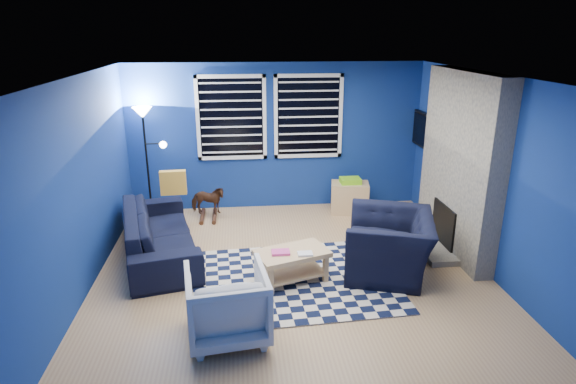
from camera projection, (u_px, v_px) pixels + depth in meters
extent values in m
plane|color=tan|center=(292.00, 271.00, 6.28)|extent=(5.00, 5.00, 0.00)
plane|color=white|center=(293.00, 76.00, 5.48)|extent=(5.00, 5.00, 0.00)
plane|color=navy|center=(276.00, 137.00, 8.24)|extent=(5.00, 0.00, 5.00)
plane|color=navy|center=(81.00, 187.00, 5.64)|extent=(0.00, 5.00, 5.00)
plane|color=navy|center=(487.00, 174.00, 6.13)|extent=(0.00, 5.00, 5.00)
cube|color=gray|center=(460.00, 164.00, 6.59)|extent=(0.26, 2.00, 2.50)
cube|color=black|center=(443.00, 225.00, 6.86)|extent=(0.04, 0.70, 0.60)
cube|color=gray|center=(433.00, 245.00, 6.95)|extent=(0.50, 1.20, 0.08)
cube|color=black|center=(231.00, 118.00, 8.03)|extent=(1.05, 0.02, 1.30)
cube|color=white|center=(230.00, 76.00, 7.81)|extent=(1.17, 0.05, 0.06)
cube|color=white|center=(233.00, 157.00, 8.24)|extent=(1.17, 0.05, 0.06)
cube|color=black|center=(308.00, 116.00, 8.16)|extent=(1.05, 0.02, 1.30)
cube|color=white|center=(309.00, 75.00, 7.94)|extent=(1.17, 0.05, 0.06)
cube|color=white|center=(308.00, 155.00, 8.37)|extent=(1.17, 0.05, 0.06)
cube|color=black|center=(426.00, 131.00, 7.96)|extent=(0.06, 1.00, 0.58)
cube|color=black|center=(424.00, 131.00, 7.96)|extent=(0.01, 0.92, 0.50)
cube|color=black|center=(294.00, 280.00, 6.06)|extent=(2.61, 2.14, 0.02)
imported|color=black|center=(159.00, 233.00, 6.65)|extent=(2.40, 1.36, 0.66)
imported|color=black|center=(389.00, 244.00, 6.15)|extent=(1.45, 1.35, 0.78)
imported|color=gray|center=(227.00, 304.00, 4.85)|extent=(0.89, 0.91, 0.75)
imported|color=#462616|center=(208.00, 200.00, 7.96)|extent=(0.36, 0.61, 0.49)
cube|color=tan|center=(292.00, 253.00, 5.92)|extent=(0.99, 0.76, 0.06)
cube|color=tan|center=(292.00, 273.00, 6.00)|extent=(0.89, 0.66, 0.03)
cube|color=#C73987|center=(281.00, 252.00, 5.84)|extent=(0.26, 0.22, 0.03)
cube|color=silver|center=(305.00, 254.00, 5.81)|extent=(0.21, 0.18, 0.03)
cube|color=tan|center=(263.00, 277.00, 5.76)|extent=(0.07, 0.07, 0.35)
cube|color=tan|center=(324.00, 274.00, 5.83)|extent=(0.07, 0.07, 0.35)
cube|color=tan|center=(262.00, 262.00, 6.13)|extent=(0.07, 0.07, 0.35)
cube|color=tan|center=(319.00, 260.00, 6.20)|extent=(0.07, 0.07, 0.35)
cube|color=tan|center=(350.00, 198.00, 8.26)|extent=(0.69, 0.53, 0.52)
cube|color=black|center=(350.00, 198.00, 8.26)|extent=(0.60, 0.47, 0.42)
cube|color=#7CD218|center=(350.00, 181.00, 8.16)|extent=(0.38, 0.32, 0.09)
cylinder|color=black|center=(152.00, 214.00, 8.19)|extent=(0.23, 0.23, 0.03)
cylinder|color=black|center=(147.00, 166.00, 7.91)|extent=(0.03, 0.03, 1.71)
cone|color=white|center=(142.00, 112.00, 7.63)|extent=(0.31, 0.31, 0.17)
sphere|color=white|center=(163.00, 145.00, 7.78)|extent=(0.12, 0.12, 0.12)
cube|color=gold|center=(173.00, 183.00, 7.14)|extent=(0.39, 0.14, 0.36)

